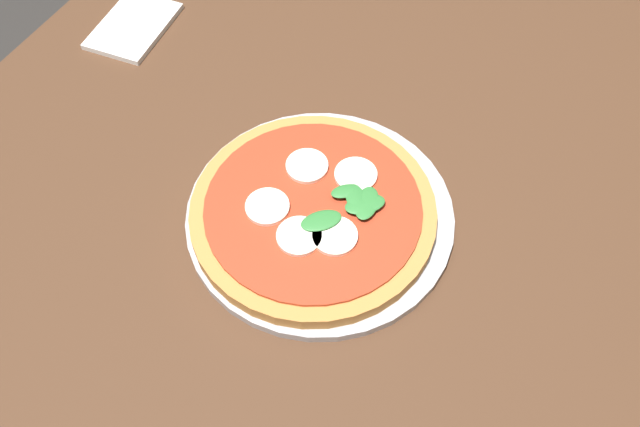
# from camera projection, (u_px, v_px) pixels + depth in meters

# --- Properties ---
(ground_plane) EXTENTS (6.00, 6.00, 0.00)m
(ground_plane) POSITION_uv_depth(u_px,v_px,m) (326.00, 384.00, 1.42)
(ground_plane) COLOR #2D2B28
(dining_table) EXTENTS (1.57, 0.97, 0.76)m
(dining_table) POSITION_uv_depth(u_px,v_px,m) (331.00, 212.00, 0.86)
(dining_table) COLOR #4C301E
(dining_table) RESTS_ON ground_plane
(serving_tray) EXTENTS (0.30, 0.30, 0.01)m
(serving_tray) POSITION_uv_depth(u_px,v_px,m) (320.00, 215.00, 0.74)
(serving_tray) COLOR #B2B2B7
(serving_tray) RESTS_ON dining_table
(pizza) EXTENTS (0.27, 0.27, 0.03)m
(pizza) POSITION_uv_depth(u_px,v_px,m) (313.00, 211.00, 0.73)
(pizza) COLOR #C6843F
(pizza) RESTS_ON serving_tray
(napkin) EXTENTS (0.14, 0.10, 0.01)m
(napkin) POSITION_uv_depth(u_px,v_px,m) (134.00, 26.00, 0.93)
(napkin) COLOR white
(napkin) RESTS_ON dining_table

